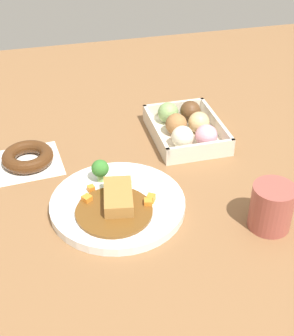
{
  "coord_description": "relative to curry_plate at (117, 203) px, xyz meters",
  "views": [
    {
      "loc": [
        0.78,
        -0.17,
        0.6
      ],
      "look_at": [
        0.01,
        0.02,
        0.03
      ],
      "focal_mm": 51.21,
      "sensor_mm": 36.0,
      "label": 1
    }
  ],
  "objects": [
    {
      "name": "curry_plate",
      "position": [
        0.0,
        0.0,
        0.0
      ],
      "size": [
        0.26,
        0.26,
        0.07
      ],
      "color": "white",
      "rests_on": "ground_plane"
    },
    {
      "name": "chocolate_ring_donut",
      "position": [
        -0.2,
        -0.16,
        0.0
      ],
      "size": [
        0.15,
        0.15,
        0.03
      ],
      "color": "white",
      "rests_on": "ground_plane"
    },
    {
      "name": "coffee_mug",
      "position": [
        0.12,
        0.26,
        0.03
      ],
      "size": [
        0.08,
        0.08,
        0.09
      ],
      "primitive_type": "cylinder",
      "color": "#9E4C42",
      "rests_on": "ground_plane"
    },
    {
      "name": "donut_box",
      "position": [
        -0.22,
        0.21,
        0.01
      ],
      "size": [
        0.21,
        0.16,
        0.06
      ],
      "color": "beige",
      "rests_on": "ground_plane"
    },
    {
      "name": "ground_plane",
      "position": [
        -0.09,
        0.05,
        -0.01
      ],
      "size": [
        1.6,
        1.6,
        0.0
      ],
      "primitive_type": "plane",
      "color": "brown"
    }
  ]
}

